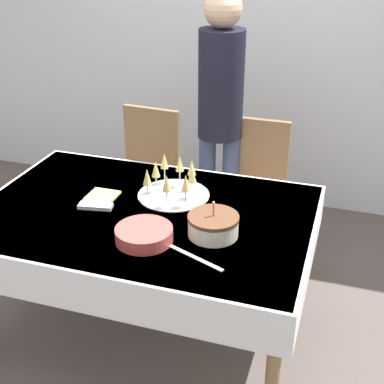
# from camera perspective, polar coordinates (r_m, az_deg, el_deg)

# --- Properties ---
(ground_plane) EXTENTS (12.00, 12.00, 0.00)m
(ground_plane) POSITION_cam_1_polar(r_m,az_deg,el_deg) (3.10, -4.57, -14.65)
(ground_plane) COLOR #564C47
(wall_back) EXTENTS (8.00, 0.05, 2.70)m
(wall_back) POSITION_cam_1_polar(r_m,az_deg,el_deg) (4.12, 4.65, 17.03)
(wall_back) COLOR silver
(wall_back) RESTS_ON ground_plane
(dining_table) EXTENTS (1.66, 1.12, 0.77)m
(dining_table) POSITION_cam_1_polar(r_m,az_deg,el_deg) (2.70, -5.09, -3.95)
(dining_table) COLOR white
(dining_table) RESTS_ON ground_plane
(dining_chair_far_left) EXTENTS (0.45, 0.45, 0.96)m
(dining_chair_far_left) POSITION_cam_1_polar(r_m,az_deg,el_deg) (3.61, -4.96, 1.89)
(dining_chair_far_left) COLOR olive
(dining_chair_far_left) RESTS_ON ground_plane
(dining_chair_far_right) EXTENTS (0.42, 0.42, 0.96)m
(dining_chair_far_right) POSITION_cam_1_polar(r_m,az_deg,el_deg) (3.42, 6.41, 0.30)
(dining_chair_far_right) COLOR olive
(dining_chair_far_right) RESTS_ON ground_plane
(birthday_cake) EXTENTS (0.23, 0.23, 0.17)m
(birthday_cake) POSITION_cam_1_polar(r_m,az_deg,el_deg) (2.43, 2.27, -3.58)
(birthday_cake) COLOR silver
(birthday_cake) RESTS_ON dining_table
(champagne_tray) EXTENTS (0.38, 0.38, 0.18)m
(champagne_tray) POSITION_cam_1_polar(r_m,az_deg,el_deg) (2.76, -2.02, 1.12)
(champagne_tray) COLOR silver
(champagne_tray) RESTS_ON dining_table
(plate_stack_main) EXTENTS (0.26, 0.26, 0.06)m
(plate_stack_main) POSITION_cam_1_polar(r_m,az_deg,el_deg) (2.40, -5.14, -4.53)
(plate_stack_main) COLOR #CC4C47
(plate_stack_main) RESTS_ON dining_table
(cake_knife) EXTENTS (0.28, 0.13, 0.00)m
(cake_knife) POSITION_cam_1_polar(r_m,az_deg,el_deg) (2.29, 0.32, -7.00)
(cake_knife) COLOR silver
(cake_knife) RESTS_ON dining_table
(fork_pile) EXTENTS (0.18, 0.09, 0.02)m
(fork_pile) POSITION_cam_1_polar(r_m,az_deg,el_deg) (2.71, -10.26, -1.49)
(fork_pile) COLOR silver
(fork_pile) RESTS_ON dining_table
(napkin_pile) EXTENTS (0.15, 0.15, 0.01)m
(napkin_pile) POSITION_cam_1_polar(r_m,az_deg,el_deg) (2.81, -9.57, -0.44)
(napkin_pile) COLOR #E0D166
(napkin_pile) RESTS_ON dining_table
(person_standing) EXTENTS (0.28, 0.28, 1.72)m
(person_standing) POSITION_cam_1_polar(r_m,az_deg,el_deg) (3.35, 3.06, 9.39)
(person_standing) COLOR #3F4C72
(person_standing) RESTS_ON ground_plane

